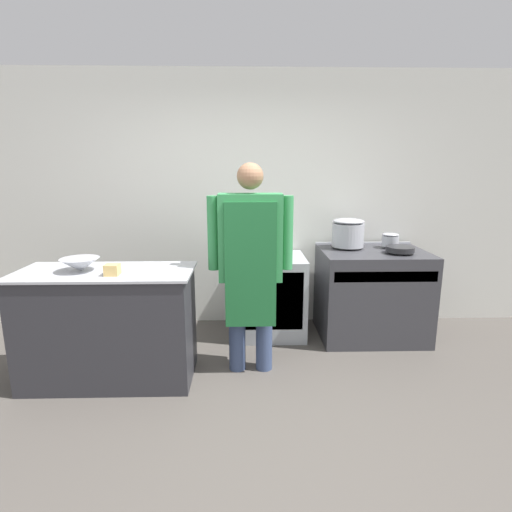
% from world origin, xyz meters
% --- Properties ---
extents(ground_plane, '(14.00, 14.00, 0.00)m').
position_xyz_m(ground_plane, '(0.00, 0.00, 0.00)').
color(ground_plane, '#4C4742').
extents(wall_back, '(8.00, 0.05, 2.70)m').
position_xyz_m(wall_back, '(0.00, 2.13, 1.35)').
color(wall_back, silver).
rests_on(wall_back, ground_plane).
extents(prep_counter, '(1.37, 0.63, 0.92)m').
position_xyz_m(prep_counter, '(-1.11, 0.85, 0.46)').
color(prep_counter, '#2D2D33').
rests_on(prep_counter, ground_plane).
extents(stove, '(1.04, 0.79, 0.92)m').
position_xyz_m(stove, '(1.28, 1.66, 0.45)').
color(stove, '#38383D').
rests_on(stove, ground_plane).
extents(fridge_unit, '(0.68, 0.66, 0.82)m').
position_xyz_m(fridge_unit, '(0.26, 1.75, 0.41)').
color(fridge_unit, '#A8ADB2').
rests_on(fridge_unit, ground_plane).
extents(person_cook, '(0.69, 0.24, 1.75)m').
position_xyz_m(person_cook, '(0.04, 0.97, 1.01)').
color(person_cook, '#38476B').
rests_on(person_cook, ground_plane).
extents(mixing_bowl, '(0.30, 0.30, 0.10)m').
position_xyz_m(mixing_bowl, '(-1.29, 0.84, 0.97)').
color(mixing_bowl, '#B2B5BC').
rests_on(mixing_bowl, prep_counter).
extents(plastic_tub, '(0.10, 0.10, 0.08)m').
position_xyz_m(plastic_tub, '(-1.00, 0.71, 0.96)').
color(plastic_tub, '#D8B266').
rests_on(plastic_tub, prep_counter).
extents(stock_pot, '(0.32, 0.32, 0.29)m').
position_xyz_m(stock_pot, '(1.04, 1.80, 1.06)').
color(stock_pot, '#B2B5BC').
rests_on(stock_pot, stove).
extents(saute_pan, '(0.27, 0.27, 0.05)m').
position_xyz_m(saute_pan, '(1.48, 1.52, 0.94)').
color(saute_pan, '#262628').
rests_on(saute_pan, stove).
extents(sauce_pot, '(0.17, 0.17, 0.14)m').
position_xyz_m(sauce_pot, '(1.48, 1.80, 0.98)').
color(sauce_pot, '#B2B5BC').
rests_on(sauce_pot, stove).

